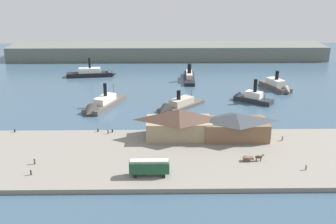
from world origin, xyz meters
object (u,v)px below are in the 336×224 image
(pedestrian_standing_center, at_px, (35,161))
(mooring_post_west, at_px, (15,131))
(ferry_approaching_east, at_px, (101,105))
(ferry_moored_east, at_px, (189,76))
(pedestrian_walking_west, at_px, (282,138))
(pedestrian_near_cart, at_px, (31,172))
(ferry_approaching_west, at_px, (94,73))
(horse_cart, at_px, (253,158))
(mooring_post_center_east, at_px, (98,130))
(ferry_near_quay, at_px, (250,97))
(ferry_departing_north, at_px, (176,106))
(ferry_mid_harbor, at_px, (278,86))
(ferry_shed_west_terminal, at_px, (236,126))
(street_tram, at_px, (149,167))
(pedestrian_at_waters_edge, at_px, (306,167))
(ferry_shed_east_terminal, at_px, (179,123))
(pedestrian_near_east_shed, at_px, (108,132))
(mooring_post_east, at_px, (112,131))

(pedestrian_standing_center, relative_size, mooring_post_west, 1.95)
(ferry_approaching_east, xyz_separation_m, ferry_moored_east, (35.46, 42.90, 0.02))
(pedestrian_walking_west, xyz_separation_m, pedestrian_near_cart, (-67.78, -20.03, 0.00))
(pedestrian_standing_center, relative_size, ferry_approaching_east, 0.07)
(pedestrian_standing_center, distance_m, ferry_approaching_west, 94.89)
(horse_cart, distance_m, mooring_post_center_east, 48.52)
(mooring_post_center_east, xyz_separation_m, ferry_approaching_east, (-2.69, 25.21, -0.29))
(horse_cart, distance_m, ferry_near_quay, 55.02)
(horse_cart, relative_size, mooring_post_center_east, 6.16)
(pedestrian_standing_center, xyz_separation_m, ferry_departing_north, (38.25, 45.89, -0.84))
(ferry_mid_harbor, xyz_separation_m, ferry_approaching_west, (-82.31, 24.35, -0.11))
(ferry_shed_west_terminal, bearing_deg, street_tram, -137.25)
(horse_cart, height_order, ferry_moored_east, ferry_moored_east)
(horse_cart, xyz_separation_m, pedestrian_standing_center, (-56.96, -1.00, -0.13))
(ferry_near_quay, bearing_deg, pedestrian_at_waters_edge, -88.16)
(mooring_post_west, bearing_deg, horse_cart, -16.65)
(horse_cart, relative_size, ferry_departing_north, 0.28)
(pedestrian_standing_center, xyz_separation_m, mooring_post_center_east, (13.13, 21.81, -0.35))
(ferry_shed_east_terminal, height_order, ferry_near_quay, ferry_shed_east_terminal)
(ferry_shed_east_terminal, relative_size, ferry_departing_north, 0.99)
(ferry_shed_east_terminal, bearing_deg, street_tram, -108.75)
(ferry_shed_east_terminal, distance_m, ferry_approaching_west, 86.41)
(pedestrian_standing_center, bearing_deg, street_tram, -12.46)
(mooring_post_west, height_order, ferry_moored_east, ferry_moored_east)
(ferry_shed_east_terminal, height_order, ferry_approaching_west, ferry_shed_east_terminal)
(ferry_near_quay, bearing_deg, ferry_shed_east_terminal, -127.88)
(ferry_moored_east, bearing_deg, ferry_shed_west_terminal, -82.94)
(mooring_post_west, bearing_deg, pedestrian_at_waters_edge, -17.62)
(ferry_approaching_east, distance_m, ferry_moored_east, 55.66)
(ferry_shed_west_terminal, distance_m, ferry_moored_east, 74.07)
(pedestrian_near_cart, xyz_separation_m, ferry_departing_north, (37.42, 51.75, -0.73))
(pedestrian_near_east_shed, distance_m, ferry_moored_east, 75.71)
(ferry_shed_west_terminal, height_order, pedestrian_walking_west, ferry_shed_west_terminal)
(horse_cart, xyz_separation_m, pedestrian_walking_west, (11.65, 13.17, -0.24))
(pedestrian_at_waters_edge, bearing_deg, ferry_approaching_east, 138.98)
(mooring_post_center_east, bearing_deg, pedestrian_near_cart, -113.97)
(street_tram, xyz_separation_m, pedestrian_near_cart, (-29.15, 0.77, -1.77))
(street_tram, bearing_deg, pedestrian_near_east_shed, 116.75)
(mooring_post_west, distance_m, ferry_approaching_west, 74.21)
(street_tram, bearing_deg, mooring_post_center_east, 120.66)
(ferry_shed_east_terminal, relative_size, ferry_shed_west_terminal, 1.02)
(pedestrian_near_cart, bearing_deg, mooring_post_east, 58.21)
(ferry_moored_east, bearing_deg, pedestrian_standing_center, -117.05)
(ferry_mid_harbor, height_order, ferry_departing_north, ferry_mid_harbor)
(pedestrian_walking_west, bearing_deg, pedestrian_at_waters_edge, -87.67)
(pedestrian_near_cart, bearing_deg, ferry_approaching_east, 79.70)
(ferry_near_quay, bearing_deg, ferry_mid_harbor, 45.55)
(ferry_approaching_west, distance_m, ferry_departing_north, 61.92)
(street_tram, relative_size, mooring_post_center_east, 10.84)
(pedestrian_near_east_shed, bearing_deg, mooring_post_west, 176.70)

